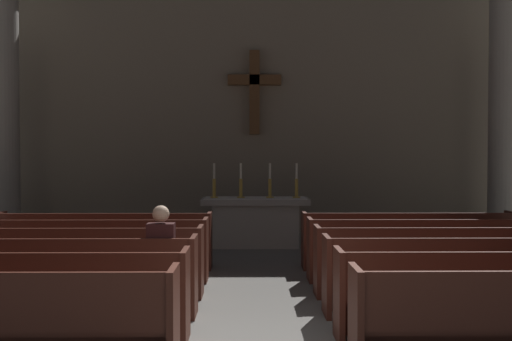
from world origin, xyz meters
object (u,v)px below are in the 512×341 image
(pew_left_row_6, at_px, (105,241))
(pew_right_row_3, at_px, (473,275))
(column_right_third, at_px, (507,115))
(altar, at_px, (255,221))
(pew_right_row_6, at_px, (408,240))
(pew_left_row_2, at_px, (14,296))
(pew_left_row_4, at_px, (70,262))
(candlestick_inner_right, at_px, (270,187))
(candlestick_outer_left, at_px, (214,187))
(pew_left_row_5, at_px, (89,250))
(pew_right_row_5, at_px, (425,249))
(candlestick_inner_left, at_px, (241,187))
(column_left_third, at_px, (0,114))
(pew_right_row_4, at_px, (446,261))
(pew_left_row_3, at_px, (46,276))
(pew_right_row_2, at_px, (509,295))
(lone_worshipper, at_px, (162,257))
(candlestick_outer_right, at_px, (297,187))

(pew_left_row_6, height_order, pew_right_row_3, same)
(column_right_third, xyz_separation_m, altar, (-5.48, -0.65, -2.24))
(pew_right_row_3, distance_m, pew_right_row_6, 2.98)
(pew_left_row_6, bearing_deg, pew_left_row_2, -90.00)
(pew_left_row_4, height_order, candlestick_inner_right, candlestick_inner_right)
(column_right_third, bearing_deg, pew_left_row_6, -158.85)
(column_right_third, relative_size, candlestick_outer_left, 8.00)
(pew_left_row_5, bearing_deg, pew_right_row_3, -21.43)
(pew_right_row_5, distance_m, candlestick_inner_left, 4.53)
(pew_left_row_5, height_order, pew_right_row_3, same)
(pew_left_row_5, height_order, column_left_third, column_left_third)
(pew_right_row_4, height_order, candlestick_outer_left, candlestick_outer_left)
(pew_left_row_3, bearing_deg, pew_right_row_6, 30.49)
(pew_right_row_4, height_order, pew_right_row_6, same)
(pew_left_row_2, relative_size, pew_right_row_2, 1.00)
(pew_right_row_3, xyz_separation_m, candlestick_outer_left, (-3.38, 5.44, 0.76))
(pew_left_row_4, relative_size, lone_worshipper, 2.69)
(pew_left_row_4, height_order, pew_right_row_2, same)
(pew_left_row_5, height_order, candlestick_inner_right, candlestick_inner_right)
(pew_right_row_4, bearing_deg, pew_right_row_3, -90.00)
(column_right_third, relative_size, lone_worshipper, 4.32)
(pew_left_row_3, xyz_separation_m, candlestick_outer_right, (3.38, 5.44, 0.76))
(pew_left_row_2, xyz_separation_m, lone_worshipper, (1.36, 1.03, 0.22))
(pew_left_row_3, xyz_separation_m, pew_right_row_4, (5.06, 0.99, 0.00))
(pew_right_row_5, bearing_deg, candlestick_outer_left, 134.44)
(pew_left_row_4, bearing_deg, candlestick_outer_right, 52.72)
(column_left_third, distance_m, candlestick_inner_left, 5.44)
(pew_left_row_5, bearing_deg, altar, 53.71)
(pew_left_row_6, relative_size, column_right_third, 0.62)
(pew_left_row_4, relative_size, pew_right_row_4, 1.00)
(candlestick_inner_right, bearing_deg, pew_left_row_4, -122.51)
(pew_left_row_2, height_order, pew_left_row_5, same)
(pew_left_row_4, relative_size, pew_right_row_6, 1.00)
(pew_right_row_2, xyz_separation_m, candlestick_inner_right, (-2.23, 6.43, 0.76))
(candlestick_outer_right, bearing_deg, pew_right_row_4, -69.26)
(pew_left_row_5, bearing_deg, column_left_third, 125.78)
(pew_left_row_5, bearing_deg, lone_worshipper, -55.02)
(pew_left_row_2, distance_m, pew_right_row_2, 5.06)
(candlestick_inner_right, xyz_separation_m, candlestick_outer_right, (0.55, 0.00, 0.00))
(pew_right_row_6, bearing_deg, pew_left_row_3, -149.51)
(pew_right_row_3, relative_size, pew_right_row_5, 1.00)
(pew_left_row_6, bearing_deg, column_left_third, 133.58)
(pew_left_row_2, xyz_separation_m, pew_right_row_6, (5.06, 3.98, 0.00))
(column_left_third, bearing_deg, altar, -6.72)
(column_right_third, distance_m, candlestick_inner_left, 6.02)
(pew_right_row_5, bearing_deg, candlestick_outer_right, 116.00)
(pew_left_row_2, bearing_deg, pew_right_row_4, 21.43)
(pew_left_row_5, xyz_separation_m, candlestick_inner_right, (2.83, 3.45, 0.76))
(pew_left_row_4, distance_m, pew_right_row_5, 5.16)
(column_left_third, height_order, lone_worshipper, column_left_third)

